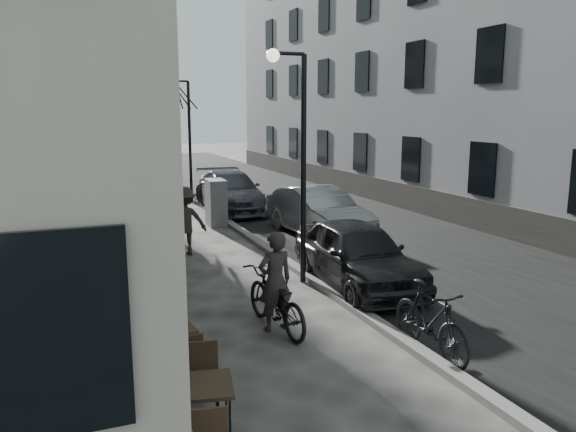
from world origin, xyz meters
TOP-DOWN VIEW (x-y plane):
  - ground at (0.00, 0.00)m, footprint 120.00×120.00m
  - road at (3.85, 16.00)m, footprint 7.30×60.00m
  - kerb at (0.20, 16.00)m, footprint 0.25×60.00m
  - building_right at (9.50, 16.50)m, footprint 4.00×35.00m
  - streetlamp_near at (-0.17, 6.00)m, footprint 0.90×0.28m
  - streetlamp_far at (-0.17, 18.00)m, footprint 0.90×0.28m
  - tree_near at (-0.10, 21.00)m, footprint 2.40×2.40m
  - tree_far at (-0.10, 27.00)m, footprint 2.40×2.40m
  - bistro_set_a at (-3.59, 0.46)m, footprint 0.80×1.73m
  - bistro_set_b at (-3.65, 2.31)m, footprint 0.75×1.70m
  - bistro_set_c at (-3.54, 3.43)m, footprint 0.77×1.42m
  - sign_board at (-3.67, 1.99)m, footprint 0.53×0.64m
  - utility_cabinet at (-0.23, 12.93)m, footprint 0.62×1.07m
  - bicycle at (-1.56, 3.58)m, footprint 0.97×2.15m
  - cyclist_rider at (-1.56, 3.58)m, footprint 0.70×0.50m
  - pedestrian_near at (-3.60, 5.69)m, footprint 0.93×0.85m
  - pedestrian_mid at (-1.99, 9.41)m, footprint 1.19×0.69m
  - pedestrian_far at (-2.06, 11.59)m, footprint 1.09×0.48m
  - car_near at (1.00, 5.30)m, footprint 1.90×4.33m
  - car_mid at (2.30, 10.21)m, footprint 1.94×4.66m
  - car_far at (1.00, 15.57)m, footprint 2.40×5.29m
  - moped at (0.35, 1.70)m, footprint 0.56×1.92m

SIDE VIEW (x-z plane):
  - ground at x=0.00m, z-range 0.00..0.00m
  - road at x=3.85m, z-range 0.00..0.00m
  - kerb at x=0.20m, z-range 0.00..0.12m
  - sign_board at x=-3.67m, z-range -0.10..0.91m
  - bistro_set_c at x=-3.54m, z-range 0.01..0.82m
  - bistro_set_b at x=-3.65m, z-range 0.01..0.99m
  - bistro_set_a at x=-3.59m, z-range 0.01..1.00m
  - bicycle at x=-1.56m, z-range 0.00..1.09m
  - moped at x=0.35m, z-range 0.00..1.15m
  - car_near at x=1.00m, z-range 0.00..1.45m
  - car_mid at x=2.30m, z-range 0.00..1.50m
  - car_far at x=1.00m, z-range 0.00..1.50m
  - pedestrian_near at x=-3.60m, z-range 0.00..1.54m
  - utility_cabinet at x=-0.23m, z-range 0.00..1.56m
  - cyclist_rider at x=-1.56m, z-range 0.00..1.78m
  - pedestrian_far at x=-2.06m, z-range 0.00..1.84m
  - pedestrian_mid at x=-1.99m, z-range 0.00..1.84m
  - streetlamp_near at x=-0.17m, z-range 0.62..5.71m
  - streetlamp_far at x=-0.17m, z-range 0.62..5.71m
  - tree_near at x=-0.10m, z-range 1.81..7.51m
  - tree_far at x=-0.10m, z-range 1.81..7.51m
  - building_right at x=9.50m, z-range 0.00..16.00m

